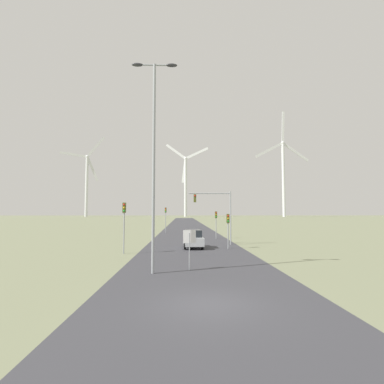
{
  "coord_description": "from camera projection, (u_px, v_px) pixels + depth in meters",
  "views": [
    {
      "loc": [
        -1.07,
        -12.05,
        3.64
      ],
      "look_at": [
        0.0,
        21.43,
        5.87
      ],
      "focal_mm": 28.0,
      "sensor_mm": 36.0,
      "label": 1
    }
  ],
  "objects": [
    {
      "name": "ground_plane",
      "position": [
        209.0,
        304.0,
        11.81
      ],
      "size": [
        600.0,
        600.0,
        0.0
      ],
      "primitive_type": "plane",
      "color": "#757A5B"
    },
    {
      "name": "road_surface",
      "position": [
        188.0,
        230.0,
        59.67
      ],
      "size": [
        10.0,
        240.0,
        0.01
      ],
      "color": "#38383D",
      "rests_on": "ground"
    },
    {
      "name": "streetlamp",
      "position": [
        154.0,
        145.0,
        18.18
      ],
      "size": [
        2.81,
        0.32,
        12.82
      ],
      "color": "#93999E",
      "rests_on": "ground"
    },
    {
      "name": "stop_sign_near",
      "position": [
        189.0,
        242.0,
        18.85
      ],
      "size": [
        0.81,
        0.07,
        2.49
      ],
      "color": "#93999E",
      "rests_on": "ground"
    },
    {
      "name": "traffic_light_post_near_left",
      "position": [
        124.0,
        216.0,
        26.22
      ],
      "size": [
        0.28,
        0.33,
        4.46
      ],
      "color": "#93999E",
      "rests_on": "ground"
    },
    {
      "name": "traffic_light_post_near_right",
      "position": [
        228.0,
        223.0,
        29.72
      ],
      "size": [
        0.28,
        0.34,
        3.44
      ],
      "color": "#93999E",
      "rests_on": "ground"
    },
    {
      "name": "traffic_light_post_mid_left",
      "position": [
        166.0,
        214.0,
        52.06
      ],
      "size": [
        0.28,
        0.33,
        4.41
      ],
      "color": "#93999E",
      "rests_on": "ground"
    },
    {
      "name": "traffic_light_post_mid_right",
      "position": [
        216.0,
        219.0,
        40.89
      ],
      "size": [
        0.28,
        0.34,
        3.71
      ],
      "color": "#93999E",
      "rests_on": "ground"
    },
    {
      "name": "traffic_light_mast_overhead",
      "position": [
        216.0,
        206.0,
        33.39
      ],
      "size": [
        4.75,
        0.35,
        5.96
      ],
      "color": "#93999E",
      "rests_on": "ground"
    },
    {
      "name": "car_approaching",
      "position": [
        193.0,
        239.0,
        30.23
      ],
      "size": [
        2.01,
        4.19,
        1.83
      ],
      "color": "#B7BCC1",
      "rests_on": "ground"
    },
    {
      "name": "wind_turbine_far_left",
      "position": [
        87.0,
        179.0,
        230.94
      ],
      "size": [
        32.24,
        7.36,
        62.95
      ],
      "color": "silver",
      "rests_on": "ground"
    },
    {
      "name": "wind_turbine_left",
      "position": [
        186.0,
        181.0,
        227.38
      ],
      "size": [
        32.58,
        6.75,
        56.23
      ],
      "color": "silver",
      "rests_on": "ground"
    },
    {
      "name": "wind_turbine_center",
      "position": [
        283.0,
        171.0,
        219.17
      ],
      "size": [
        41.45,
        5.79,
        78.1
      ],
      "color": "silver",
      "rests_on": "ground"
    }
  ]
}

